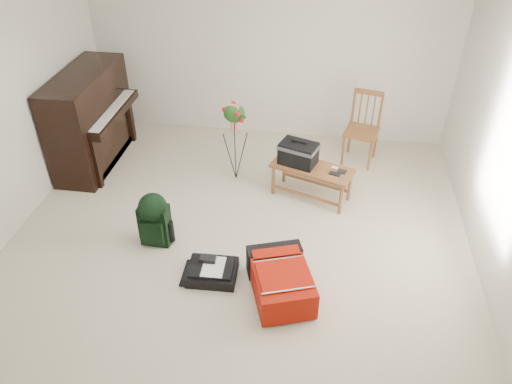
% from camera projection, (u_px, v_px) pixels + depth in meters
% --- Properties ---
extents(floor, '(5.00, 5.50, 0.01)m').
position_uv_depth(floor, '(235.00, 256.00, 5.29)').
color(floor, beige).
rests_on(floor, ground).
extents(ceiling, '(5.00, 5.50, 0.01)m').
position_uv_depth(ceiling, '(226.00, 16.00, 3.83)').
color(ceiling, white).
rests_on(ceiling, wall_back).
extents(wall_back, '(5.00, 0.04, 2.50)m').
position_uv_depth(wall_back, '(270.00, 50.00, 6.77)').
color(wall_back, silver).
rests_on(wall_back, floor).
extents(piano, '(0.71, 1.50, 1.25)m').
position_uv_depth(piano, '(91.00, 121.00, 6.49)').
color(piano, black).
rests_on(piano, floor).
extents(bench, '(1.04, 0.68, 0.74)m').
position_uv_depth(bench, '(302.00, 160.00, 5.86)').
color(bench, brown).
rests_on(bench, floor).
extents(dining_chair, '(0.51, 0.51, 0.96)m').
position_uv_depth(dining_chair, '(362.00, 129.00, 6.58)').
color(dining_chair, brown).
rests_on(dining_chair, floor).
extents(red_suitcase, '(0.75, 0.92, 0.33)m').
position_uv_depth(red_suitcase, '(282.00, 277.00, 4.80)').
color(red_suitcase, '#9D1706').
rests_on(red_suitcase, floor).
extents(black_duffel, '(0.50, 0.41, 0.21)m').
position_uv_depth(black_duffel, '(212.00, 271.00, 5.00)').
color(black_duffel, black).
rests_on(black_duffel, floor).
extents(green_backpack, '(0.32, 0.30, 0.62)m').
position_uv_depth(green_backpack, '(154.00, 217.00, 5.28)').
color(green_backpack, black).
rests_on(green_backpack, floor).
extents(flower_stand, '(0.42, 0.42, 1.08)m').
position_uv_depth(flower_stand, '(235.00, 143.00, 6.18)').
color(flower_stand, black).
rests_on(flower_stand, floor).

